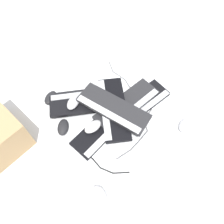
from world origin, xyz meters
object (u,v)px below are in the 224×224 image
mouse_1 (116,123)px  mouse_5 (100,195)px  mouse_3 (73,102)px  keyboard_5 (113,108)px  keyboard_4 (85,102)px  keyboard_0 (139,105)px  keyboard_2 (104,126)px  mouse_0 (63,127)px  keyboard_1 (87,100)px  mouse_6 (93,127)px  keyboard_6 (113,108)px  keyboard_3 (127,105)px  mouse_4 (185,125)px  mouse_2 (51,98)px

mouse_1 → mouse_5: 0.41m
mouse_3 → keyboard_5: bearing=103.5°
keyboard_4 → mouse_3: size_ratio=4.01×
keyboard_0 → keyboard_2: bearing=-152.7°
mouse_0 → mouse_5: same height
keyboard_1 → mouse_6: 0.22m
keyboard_6 → mouse_6: (-0.13, -0.08, -0.05)m
keyboard_2 → mouse_1: (0.07, -0.01, 0.04)m
keyboard_3 → keyboard_4: 0.27m
mouse_4 → keyboard_0: bearing=-84.0°
mouse_3 → mouse_4: 0.69m
mouse_0 → mouse_2: same height
keyboard_0 → mouse_5: 0.60m
keyboard_0 → mouse_6: size_ratio=4.13×
keyboard_0 → keyboard_4: (-0.34, 0.05, 0.03)m
keyboard_0 → mouse_4: (0.25, -0.19, 0.01)m
keyboard_6 → mouse_5: (-0.14, -0.46, -0.08)m
mouse_0 → mouse_3: bearing=158.2°
keyboard_3 → mouse_3: bearing=172.2°
mouse_2 → mouse_3: mouse_3 is taller
mouse_6 → keyboard_2: bearing=157.1°
mouse_1 → keyboard_1: bearing=73.5°
keyboard_0 → keyboard_6: size_ratio=1.06×
keyboard_2 → keyboard_6: bearing=46.9°
keyboard_2 → mouse_6: bearing=-172.6°
keyboard_0 → mouse_1: bearing=-142.7°
keyboard_4 → mouse_4: keyboard_4 is taller
keyboard_0 → mouse_0: (-0.49, -0.09, 0.01)m
keyboard_0 → mouse_6: 0.33m
keyboard_1 → mouse_4: 0.63m
keyboard_6 → mouse_2: size_ratio=3.91×
mouse_4 → keyboard_4: bearing=-68.9°
keyboard_6 → mouse_4: (0.42, -0.13, -0.08)m
keyboard_1 → keyboard_4: size_ratio=1.00×
mouse_2 → mouse_5: same height
mouse_0 → mouse_2: bearing=-152.6°
keyboard_1 → mouse_6: (0.02, -0.22, 0.04)m
keyboard_6 → mouse_2: (-0.38, 0.19, -0.08)m
mouse_3 → mouse_5: bearing=41.0°
keyboard_6 → keyboard_1: bearing=135.8°
keyboard_0 → keyboard_3: keyboard_3 is taller
keyboard_3 → keyboard_5: size_ratio=1.02×
mouse_6 → keyboard_6: bearing=179.7°
keyboard_5 → keyboard_2: bearing=-128.7°
keyboard_0 → keyboard_6: bearing=-162.3°
keyboard_0 → mouse_4: bearing=-37.1°
keyboard_3 → mouse_1: size_ratio=4.09×
mouse_3 → keyboard_2: bearing=78.1°
keyboard_3 → mouse_4: 0.37m
keyboard_0 → mouse_4: size_ratio=4.13×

